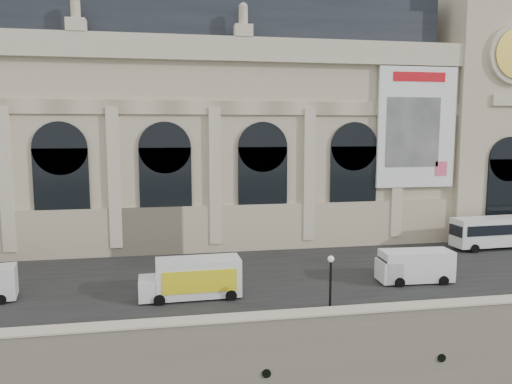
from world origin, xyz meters
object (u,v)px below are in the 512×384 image
lamp_right (330,287)px  bus_right (504,231)px  box_truck (193,279)px  van_c (412,266)px

lamp_right → bus_right: bearing=32.4°
lamp_right → box_truck: bearing=147.7°
box_truck → lamp_right: 10.69m
bus_right → box_truck: bus_right is taller
box_truck → lamp_right: size_ratio=1.76×
box_truck → van_c: bearing=2.1°
van_c → lamp_right: (-9.30, -6.36, 0.77)m
bus_right → box_truck: size_ratio=1.54×
lamp_right → van_c: bearing=34.4°
van_c → box_truck: box_truck is taller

